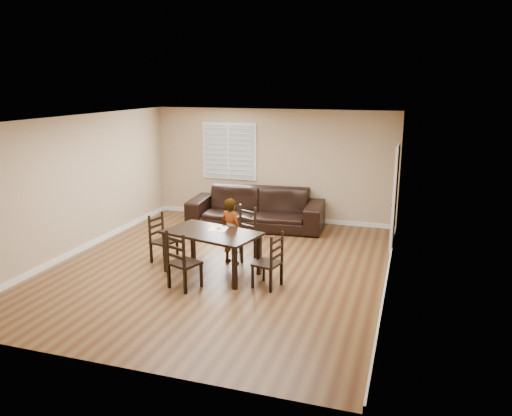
% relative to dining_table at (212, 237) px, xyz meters
% --- Properties ---
extents(ground, '(7.00, 7.00, 0.00)m').
position_rel_dining_table_xyz_m(ground, '(-0.00, 0.35, -0.68)').
color(ground, brown).
rests_on(ground, ground).
extents(room, '(6.04, 7.04, 2.72)m').
position_rel_dining_table_xyz_m(room, '(0.03, 0.53, 1.12)').
color(room, tan).
rests_on(room, ground).
extents(dining_table, '(1.82, 1.30, 0.77)m').
position_rel_dining_table_xyz_m(dining_table, '(0.00, 0.00, 0.00)').
color(dining_table, black).
rests_on(dining_table, ground).
extents(chair_near, '(0.59, 0.57, 1.00)m').
position_rel_dining_table_xyz_m(chair_near, '(0.28, 1.01, -0.23)').
color(chair_near, black).
rests_on(chair_near, ground).
extents(chair_far, '(0.57, 0.55, 1.00)m').
position_rel_dining_table_xyz_m(chair_far, '(-0.23, -0.84, -0.23)').
color(chair_far, black).
rests_on(chair_far, ground).
extents(chair_left, '(0.47, 0.49, 0.92)m').
position_rel_dining_table_xyz_m(chair_left, '(-1.20, 0.30, -0.26)').
color(chair_left, black).
rests_on(chair_left, ground).
extents(chair_right, '(0.48, 0.50, 0.94)m').
position_rel_dining_table_xyz_m(chair_right, '(1.21, -0.30, -0.26)').
color(chair_right, black).
rests_on(chair_right, ground).
extents(child, '(0.54, 0.45, 1.26)m').
position_rel_dining_table_xyz_m(child, '(0.15, 0.58, -0.05)').
color(child, gray).
rests_on(child, ground).
extents(napkin, '(0.35, 0.35, 0.00)m').
position_rel_dining_table_xyz_m(napkin, '(0.05, 0.18, 0.09)').
color(napkin, white).
rests_on(napkin, dining_table).
extents(donut, '(0.09, 0.09, 0.03)m').
position_rel_dining_table_xyz_m(donut, '(0.07, 0.17, 0.11)').
color(donut, '#BF8B44').
rests_on(donut, napkin).
extents(sofa, '(3.20, 1.45, 0.91)m').
position_rel_dining_table_xyz_m(sofa, '(-0.15, 3.03, -0.23)').
color(sofa, black).
rests_on(sofa, ground).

